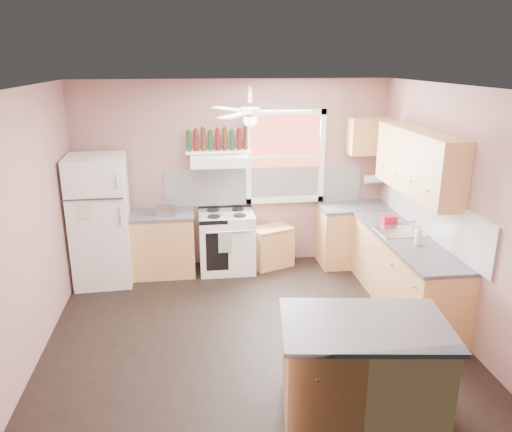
{
  "coord_description": "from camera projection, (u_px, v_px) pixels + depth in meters",
  "views": [
    {
      "loc": [
        -0.61,
        -5.07,
        2.97
      ],
      "look_at": [
        0.1,
        0.3,
        1.25
      ],
      "focal_mm": 35.0,
      "sensor_mm": 36.0,
      "label": 1
    }
  ],
  "objects": [
    {
      "name": "floor",
      "position": [
        251.0,
        327.0,
        5.76
      ],
      "size": [
        4.5,
        4.5,
        0.0
      ],
      "primitive_type": "plane",
      "color": "black",
      "rests_on": "ground"
    },
    {
      "name": "ceiling",
      "position": [
        250.0,
        86.0,
        4.95
      ],
      "size": [
        4.5,
        4.5,
        0.0
      ],
      "primitive_type": "plane",
      "color": "white",
      "rests_on": "ground"
    },
    {
      "name": "wall_back",
      "position": [
        234.0,
        174.0,
        7.27
      ],
      "size": [
        4.5,
        0.05,
        2.7
      ],
      "primitive_type": "cube",
      "color": "#936862",
      "rests_on": "ground"
    },
    {
      "name": "wall_right",
      "position": [
        450.0,
        208.0,
        5.64
      ],
      "size": [
        0.05,
        4.0,
        2.7
      ],
      "primitive_type": "cube",
      "color": "#936862",
      "rests_on": "ground"
    },
    {
      "name": "wall_left",
      "position": [
        29.0,
        225.0,
        5.07
      ],
      "size": [
        0.05,
        4.0,
        2.7
      ],
      "primitive_type": "cube",
      "color": "#936862",
      "rests_on": "ground"
    },
    {
      "name": "backsplash_back",
      "position": [
        264.0,
        186.0,
        7.34
      ],
      "size": [
        2.9,
        0.03,
        0.55
      ],
      "primitive_type": "cube",
      "color": "white",
      "rests_on": "wall_back"
    },
    {
      "name": "backsplash_right",
      "position": [
        432.0,
        215.0,
        5.97
      ],
      "size": [
        0.03,
        2.6,
        0.55
      ],
      "primitive_type": "cube",
      "color": "white",
      "rests_on": "wall_right"
    },
    {
      "name": "window_view",
      "position": [
        285.0,
        157.0,
        7.24
      ],
      "size": [
        1.0,
        0.02,
        1.2
      ],
      "primitive_type": "cube",
      "color": "brown",
      "rests_on": "wall_back"
    },
    {
      "name": "window_frame",
      "position": [
        285.0,
        157.0,
        7.22
      ],
      "size": [
        1.16,
        0.07,
        1.36
      ],
      "primitive_type": "cube",
      "color": "white",
      "rests_on": "wall_back"
    },
    {
      "name": "refrigerator",
      "position": [
        101.0,
        221.0,
        6.71
      ],
      "size": [
        0.78,
        0.76,
        1.76
      ],
      "primitive_type": "cube",
      "rotation": [
        0.0,
        0.0,
        0.05
      ],
      "color": "white",
      "rests_on": "floor"
    },
    {
      "name": "base_cabinet_left",
      "position": [
        162.0,
        245.0,
        7.1
      ],
      "size": [
        0.9,
        0.6,
        0.86
      ],
      "primitive_type": "cube",
      "color": "tan",
      "rests_on": "floor"
    },
    {
      "name": "counter_left",
      "position": [
        161.0,
        215.0,
        6.97
      ],
      "size": [
        0.92,
        0.62,
        0.04
      ],
      "primitive_type": "cube",
      "color": "#444446",
      "rests_on": "base_cabinet_left"
    },
    {
      "name": "toaster",
      "position": [
        167.0,
        209.0,
        6.85
      ],
      "size": [
        0.3,
        0.21,
        0.18
      ],
      "primitive_type": "cube",
      "rotation": [
        0.0,
        0.0,
        -0.19
      ],
      "color": "silver",
      "rests_on": "counter_left"
    },
    {
      "name": "stove",
      "position": [
        227.0,
        242.0,
        7.22
      ],
      "size": [
        0.78,
        0.64,
        0.86
      ],
      "primitive_type": "cube",
      "rotation": [
        0.0,
        0.0,
        -0.0
      ],
      "color": "white",
      "rests_on": "floor"
    },
    {
      "name": "range_hood",
      "position": [
        219.0,
        160.0,
        6.9
      ],
      "size": [
        0.78,
        0.5,
        0.14
      ],
      "primitive_type": "cube",
      "color": "white",
      "rests_on": "wall_back"
    },
    {
      "name": "bottle_shelf",
      "position": [
        218.0,
        151.0,
        6.98
      ],
      "size": [
        0.9,
        0.26,
        0.03
      ],
      "primitive_type": "cube",
      "color": "white",
      "rests_on": "range_hood"
    },
    {
      "name": "cart",
      "position": [
        271.0,
        247.0,
        7.39
      ],
      "size": [
        0.68,
        0.57,
        0.58
      ],
      "primitive_type": "cube",
      "rotation": [
        0.0,
        0.0,
        0.38
      ],
      "color": "tan",
      "rests_on": "floor"
    },
    {
      "name": "base_cabinet_corner",
      "position": [
        353.0,
        236.0,
        7.46
      ],
      "size": [
        1.0,
        0.6,
        0.86
      ],
      "primitive_type": "cube",
      "color": "tan",
      "rests_on": "floor"
    },
    {
      "name": "base_cabinet_right",
      "position": [
        404.0,
        273.0,
        6.16
      ],
      "size": [
        0.6,
        2.2,
        0.86
      ],
      "primitive_type": "cube",
      "color": "tan",
      "rests_on": "floor"
    },
    {
      "name": "counter_corner",
      "position": [
        355.0,
        207.0,
        7.32
      ],
      "size": [
        1.02,
        0.62,
        0.04
      ],
      "primitive_type": "cube",
      "color": "#444446",
      "rests_on": "base_cabinet_corner"
    },
    {
      "name": "counter_right",
      "position": [
        407.0,
        239.0,
        6.02
      ],
      "size": [
        0.62,
        2.22,
        0.04
      ],
      "primitive_type": "cube",
      "color": "#444446",
      "rests_on": "base_cabinet_right"
    },
    {
      "name": "sink",
      "position": [
        400.0,
        232.0,
        6.21
      ],
      "size": [
        0.55,
        0.45,
        0.03
      ],
      "primitive_type": "cube",
      "color": "silver",
      "rests_on": "counter_right"
    },
    {
      "name": "faucet",
      "position": [
        413.0,
        226.0,
        6.2
      ],
      "size": [
        0.03,
        0.03,
        0.14
      ],
      "primitive_type": "cylinder",
      "color": "silver",
      "rests_on": "sink"
    },
    {
      "name": "upper_cabinet_right",
      "position": [
        418.0,
        162.0,
        5.96
      ],
      "size": [
        0.33,
        1.8,
        0.76
      ],
      "primitive_type": "cube",
      "color": "tan",
      "rests_on": "wall_right"
    },
    {
      "name": "upper_cabinet_corner",
      "position": [
        369.0,
        136.0,
        7.16
      ],
      "size": [
        0.6,
        0.33,
        0.52
      ],
      "primitive_type": "cube",
      "color": "tan",
      "rests_on": "wall_back"
    },
    {
      "name": "paper_towel",
      "position": [
        373.0,
        179.0,
        7.4
      ],
      "size": [
        0.26,
        0.12,
        0.12
      ],
      "primitive_type": "cylinder",
      "rotation": [
        0.0,
        1.57,
        0.0
      ],
      "color": "white",
      "rests_on": "wall_back"
    },
    {
      "name": "island",
      "position": [
        362.0,
        373.0,
        4.21
      ],
      "size": [
        1.4,
        0.99,
        0.86
      ],
      "primitive_type": "cube",
      "rotation": [
        0.0,
        0.0,
        -0.14
      ],
      "color": "tan",
      "rests_on": "floor"
    },
    {
      "name": "island_top",
      "position": [
        365.0,
        325.0,
        4.08
      ],
      "size": [
        1.49,
        1.08,
        0.04
      ],
      "primitive_type": "cube",
      "rotation": [
        0.0,
        0.0,
        -0.14
      ],
      "color": "#444446",
      "rests_on": "island"
    },
    {
      "name": "ceiling_fan_hub",
      "position": [
        250.0,
        112.0,
        5.02
      ],
      "size": [
        0.2,
        0.2,
        0.08
      ],
      "primitive_type": "cylinder",
      "color": "white",
      "rests_on": "ceiling"
    },
    {
      "name": "soap_bottle",
      "position": [
        419.0,
        235.0,
        5.74
      ],
      "size": [
        0.13,
        0.13,
        0.24
      ],
      "primitive_type": "imported",
      "rotation": [
        0.0,
        0.0,
        4.15
      ],
      "color": "silver",
      "rests_on": "counter_right"
    },
    {
      "name": "red_caddy",
      "position": [
        389.0,
        220.0,
        6.53
      ],
      "size": [
        0.18,
        0.12,
        0.1
      ],
      "primitive_type": "cube",
      "rotation": [
        0.0,
        0.0,
        0.01
      ],
      "color": "#AB0E20",
      "rests_on": "counter_right"
    },
    {
      "name": "wine_bottles",
      "position": [
        218.0,
        140.0,
        6.93
      ],
      "size": [
        0.86,
        0.06,
        0.31
      ],
      "color": "#143819",
      "rests_on": "bottle_shelf"
    }
  ]
}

